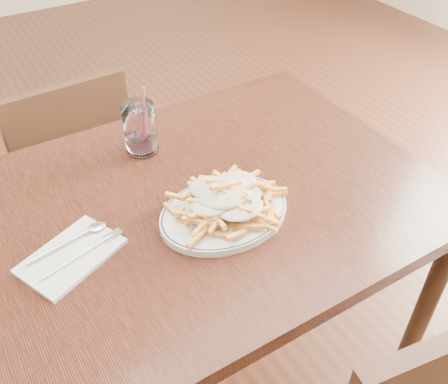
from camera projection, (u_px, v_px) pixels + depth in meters
floor at (192, 377)px, 1.61m from camera, size 7.00×7.00×0.00m
table at (180, 229)px, 1.18m from camera, size 1.20×0.80×0.75m
chair_far at (73, 168)px, 1.70m from camera, size 0.39×0.39×0.82m
fries_plate at (224, 213)px, 1.09m from camera, size 0.33×0.30×0.02m
loaded_fries at (224, 196)px, 1.06m from camera, size 0.28×0.25×0.07m
napkin at (71, 256)px, 1.00m from camera, size 0.23×0.19×0.01m
cutlery at (69, 251)px, 1.00m from camera, size 0.21×0.11×0.01m
water_glass at (141, 131)px, 1.25m from camera, size 0.08×0.08×0.18m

